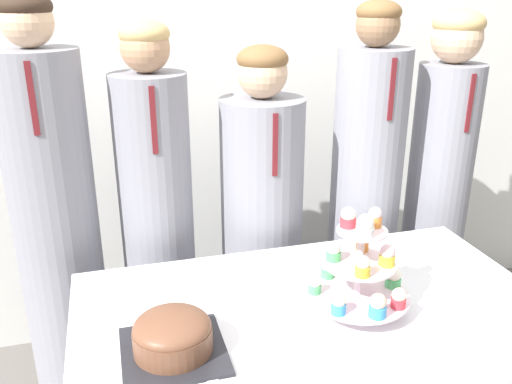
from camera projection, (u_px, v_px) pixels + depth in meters
The scene contains 8 objects.
wall_back at pixel (223, 47), 2.39m from camera, with size 9.00×0.06×2.70m.
round_cake at pixel (173, 335), 1.34m from camera, with size 0.26×0.26×0.11m.
cupcake_stand at pixel (361, 269), 1.49m from camera, with size 0.29×0.29×0.31m.
student_0 at pixel (59, 242), 1.92m from camera, with size 0.29×0.29×1.59m.
student_1 at pixel (159, 239), 2.02m from camera, with size 0.26×0.27×1.50m.
student_2 at pixel (262, 240), 2.14m from camera, with size 0.31×0.32×1.41m.
student_3 at pixel (364, 210), 2.22m from camera, with size 0.28×0.29×1.56m.
student_4 at pixel (436, 200), 2.30m from camera, with size 0.26×0.26×1.52m.
Camera 1 is at (-0.52, -0.94, 1.60)m, focal length 38.00 mm.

